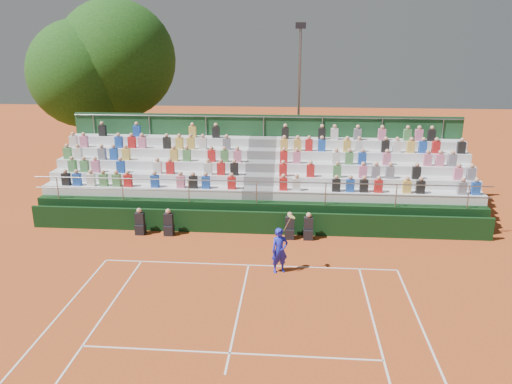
# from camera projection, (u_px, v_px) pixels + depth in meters

# --- Properties ---
(ground) EXTENTS (90.00, 90.00, 0.00)m
(ground) POSITION_uv_depth(u_px,v_px,m) (249.00, 265.00, 18.71)
(ground) COLOR #BA4C1F
(ground) RESTS_ON ground
(courtside_wall) EXTENTS (20.00, 0.15, 1.00)m
(courtside_wall) POSITION_uv_depth(u_px,v_px,m) (255.00, 223.00, 21.61)
(courtside_wall) COLOR black
(courtside_wall) RESTS_ON ground
(line_officials) EXTENTS (7.65, 0.40, 1.19)m
(line_officials) POSITION_uv_depth(u_px,v_px,m) (226.00, 226.00, 21.28)
(line_officials) COLOR black
(line_officials) RESTS_ON ground
(grandstand) EXTENTS (20.00, 5.20, 4.40)m
(grandstand) POSITION_uv_depth(u_px,v_px,m) (261.00, 188.00, 24.52)
(grandstand) COLOR black
(grandstand) RESTS_ON ground
(tennis_player) EXTENTS (0.89, 0.60, 2.22)m
(tennis_player) POSITION_uv_depth(u_px,v_px,m) (280.00, 250.00, 17.94)
(tennis_player) COLOR #1C25D3
(tennis_player) RESTS_ON ground
(tree_west) EXTENTS (6.43, 6.43, 9.30)m
(tree_west) POSITION_uv_depth(u_px,v_px,m) (83.00, 74.00, 30.14)
(tree_west) COLOR #341F12
(tree_west) RESTS_ON ground
(tree_east) EXTENTS (7.21, 7.21, 10.50)m
(tree_east) POSITION_uv_depth(u_px,v_px,m) (117.00, 60.00, 30.74)
(tree_east) COLOR #341F12
(tree_east) RESTS_ON ground
(floodlight_mast) EXTENTS (0.60, 0.25, 9.02)m
(floodlight_mast) POSITION_uv_depth(u_px,v_px,m) (299.00, 90.00, 29.50)
(floodlight_mast) COLOR gray
(floodlight_mast) RESTS_ON ground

